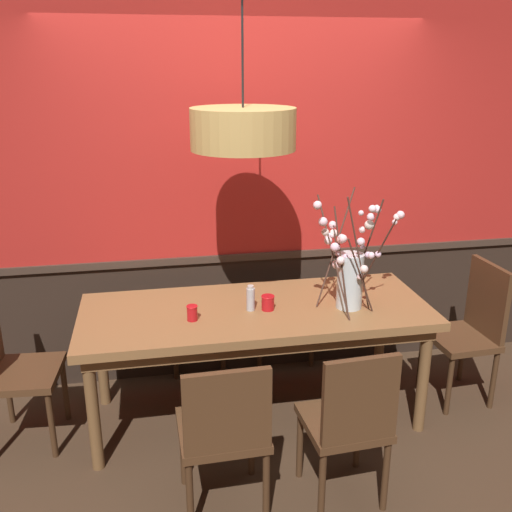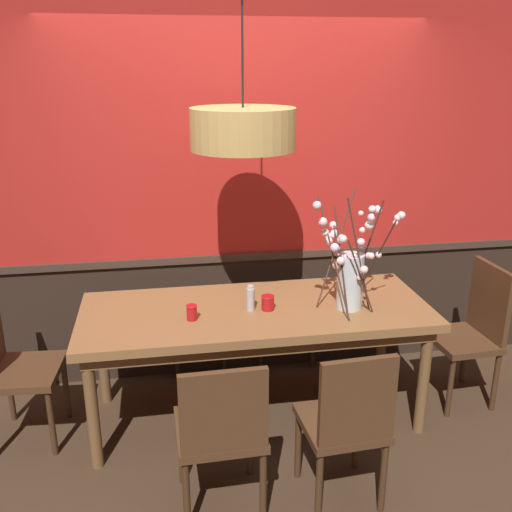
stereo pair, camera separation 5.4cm
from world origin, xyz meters
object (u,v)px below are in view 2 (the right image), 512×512
object	(u,v)px
condiment_bottle	(251,298)
dining_table	(256,320)
chair_head_west_end	(10,362)
candle_holder_nearer_center	(192,312)
pendant_lamp	(243,129)
vase_with_blossoms	(350,273)
candle_holder_nearer_edge	(268,303)
chair_far_side_right	(283,292)
chair_near_side_right	(347,421)
chair_head_east_end	(473,327)
chair_far_side_left	(195,299)
chair_near_side_left	(221,428)

from	to	relation	value
condiment_bottle	dining_table	bearing A→B (deg)	35.07
condiment_bottle	chair_head_west_end	bearing A→B (deg)	178.16
candle_holder_nearer_center	pendant_lamp	size ratio (longest dim) A/B	0.10
vase_with_blossoms	candle_holder_nearer_edge	world-z (taller)	vase_with_blossoms
chair_far_side_right	vase_with_blossoms	size ratio (longest dim) A/B	1.29
chair_near_side_right	condiment_bottle	size ratio (longest dim) A/B	5.69
chair_far_side_right	pendant_lamp	size ratio (longest dim) A/B	0.99
chair_head_east_end	candle_holder_nearer_edge	world-z (taller)	chair_head_east_end
chair_far_side_left	chair_near_side_right	size ratio (longest dim) A/B	0.99
candle_holder_nearer_center	pendant_lamp	bearing A→B (deg)	14.74
chair_near_side_right	chair_head_west_end	size ratio (longest dim) A/B	0.97
chair_head_east_end	candle_holder_nearer_center	xyz separation A→B (m)	(-1.88, -0.08, 0.29)
chair_head_west_end	candle_holder_nearer_edge	world-z (taller)	chair_head_west_end
candle_holder_nearer_center	candle_holder_nearer_edge	distance (m)	0.47
chair_far_side_right	chair_head_east_end	bearing A→B (deg)	-37.18
chair_far_side_left	candle_holder_nearer_center	xyz separation A→B (m)	(-0.07, -0.93, 0.31)
dining_table	chair_near_side_left	world-z (taller)	chair_near_side_left
chair_near_side_right	vase_with_blossoms	xyz separation A→B (m)	(0.25, 0.77, 0.50)
chair_head_east_end	condiment_bottle	bearing A→B (deg)	-179.89
chair_near_side_right	vase_with_blossoms	distance (m)	0.95
dining_table	vase_with_blossoms	xyz separation A→B (m)	(0.57, -0.10, 0.31)
dining_table	pendant_lamp	size ratio (longest dim) A/B	2.29
dining_table	condiment_bottle	world-z (taller)	condiment_bottle
dining_table	condiment_bottle	bearing A→B (deg)	-144.93
candle_holder_nearer_center	dining_table	bearing A→B (deg)	15.13
chair_far_side_left	vase_with_blossoms	distance (m)	1.38
dining_table	candle_holder_nearer_edge	world-z (taller)	candle_holder_nearer_edge
chair_near_side_left	chair_near_side_right	bearing A→B (deg)	-3.76
candle_holder_nearer_edge	candle_holder_nearer_center	bearing A→B (deg)	-171.93
condiment_bottle	pendant_lamp	bearing A→B (deg)	174.25
chair_far_side_right	candle_holder_nearer_edge	size ratio (longest dim) A/B	10.07
condiment_bottle	chair_far_side_left	bearing A→B (deg)	108.88
dining_table	chair_near_side_right	bearing A→B (deg)	-69.68
chair_head_west_end	chair_far_side_right	bearing A→B (deg)	23.59
chair_far_side_right	chair_near_side_left	bearing A→B (deg)	-112.25
condiment_bottle	vase_with_blossoms	bearing A→B (deg)	-6.56
dining_table	pendant_lamp	world-z (taller)	pendant_lamp
condiment_bottle	chair_near_side_left	bearing A→B (deg)	-109.22
dining_table	chair_far_side_right	xyz separation A→B (m)	(0.36, 0.82, -0.17)
chair_near_side_left	condiment_bottle	xyz separation A→B (m)	(0.28, 0.79, 0.35)
chair_far_side_left	chair_near_side_left	size ratio (longest dim) A/B	1.01
chair_far_side_right	condiment_bottle	world-z (taller)	condiment_bottle
chair_far_side_left	chair_near_side_right	distance (m)	1.81
chair_head_east_end	candle_holder_nearer_edge	size ratio (longest dim) A/B	10.43
chair_far_side_right	condiment_bottle	size ratio (longest dim) A/B	5.80
chair_far_side_left	pendant_lamp	distance (m)	1.62
dining_table	chair_head_west_end	world-z (taller)	chair_head_west_end
chair_head_east_end	pendant_lamp	xyz separation A→B (m)	(-1.55, 0.00, 1.34)
chair_head_east_end	chair_near_side_right	size ratio (longest dim) A/B	1.06
chair_head_west_end	chair_head_east_end	bearing A→B (deg)	-0.85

